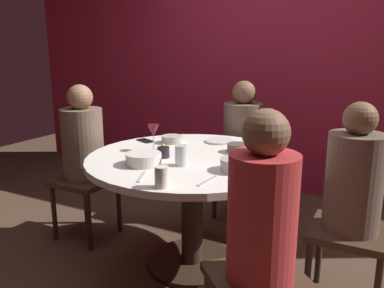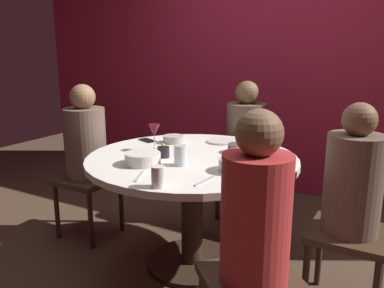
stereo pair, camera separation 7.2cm
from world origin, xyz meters
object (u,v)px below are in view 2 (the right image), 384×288
(dining_table, at_px, (192,180))
(cup_near_candle, at_px, (262,138))
(bowl_serving_large, at_px, (272,160))
(cup_by_right_diner, at_px, (158,177))
(bowl_sauce_side, at_px, (238,148))
(wine_glass, at_px, (154,131))
(cell_phone, at_px, (147,140))
(dinner_plate, at_px, (222,141))
(seated_diner_right, at_px, (353,188))
(bowl_small_white, at_px, (236,165))
(seated_diner_front_right, at_px, (256,221))
(bowl_rice_portion, at_px, (174,139))
(seated_diner_left, at_px, (86,145))
(seated_diner_back, at_px, (246,135))
(bowl_salad_center, at_px, (143,158))
(cup_by_left_diner, at_px, (180,155))
(candle_holder, at_px, (163,152))

(dining_table, distance_m, cup_near_candle, 0.59)
(bowl_serving_large, bearing_deg, cup_by_right_diner, -119.00)
(cup_near_candle, bearing_deg, bowl_sauce_side, -108.30)
(bowl_sauce_side, distance_m, cup_near_candle, 0.24)
(wine_glass, bearing_deg, cell_phone, 135.40)
(wine_glass, bearing_deg, dinner_plate, 55.16)
(dining_table, xyz_separation_m, seated_diner_right, (0.96, 0.00, 0.11))
(bowl_small_white, height_order, bowl_sauce_side, bowl_small_white)
(cup_near_candle, bearing_deg, seated_diner_front_right, -71.40)
(bowl_rice_portion, bearing_deg, bowl_sauce_side, -2.91)
(seated_diner_left, height_order, cup_by_right_diner, seated_diner_left)
(seated_diner_left, bearing_deg, dining_table, 0.00)
(seated_diner_left, relative_size, bowl_serving_large, 6.55)
(seated_diner_back, distance_m, cell_phone, 0.86)
(seated_diner_front_right, height_order, bowl_serving_large, seated_diner_front_right)
(dining_table, bearing_deg, wine_glass, 177.41)
(bowl_serving_large, xyz_separation_m, bowl_rice_portion, (-0.79, 0.18, -0.00))
(dining_table, relative_size, bowl_salad_center, 6.33)
(seated_diner_back, xyz_separation_m, bowl_small_white, (0.36, -1.06, 0.07))
(seated_diner_left, relative_size, seated_diner_front_right, 0.98)
(cell_phone, xyz_separation_m, bowl_sauce_side, (0.71, 0.02, 0.02))
(bowl_serving_large, relative_size, cup_by_right_diner, 1.67)
(bowl_small_white, relative_size, bowl_sauce_side, 1.33)
(bowl_sauce_side, bearing_deg, wine_glass, -156.74)
(cell_phone, bearing_deg, cup_by_left_diner, 73.85)
(bowl_salad_center, distance_m, bowl_small_white, 0.55)
(seated_diner_back, distance_m, dinner_plate, 0.47)
(bowl_sauce_side, xyz_separation_m, cup_near_candle, (0.08, 0.23, 0.03))
(bowl_small_white, bearing_deg, bowl_salad_center, -164.70)
(bowl_rice_portion, bearing_deg, bowl_small_white, -31.79)
(bowl_serving_large, relative_size, bowl_salad_center, 0.85)
(seated_diner_left, relative_size, cup_by_left_diner, 9.79)
(seated_diner_front_right, xyz_separation_m, bowl_sauce_side, (-0.46, 0.91, 0.05))
(seated_diner_back, bearing_deg, seated_diner_front_right, 23.12)
(bowl_sauce_side, height_order, cup_by_left_diner, cup_by_left_diner)
(bowl_small_white, relative_size, cup_near_candle, 1.63)
(cup_by_right_diner, bearing_deg, bowl_small_white, 62.20)
(seated_diner_front_right, relative_size, bowl_rice_portion, 8.03)
(bowl_small_white, bearing_deg, dining_table, 157.58)
(seated_diner_right, bearing_deg, cup_near_candle, -34.87)
(seated_diner_back, distance_m, bowl_salad_center, 1.22)
(seated_diner_left, height_order, bowl_small_white, seated_diner_left)
(dining_table, relative_size, cell_phone, 9.50)
(bowl_rice_portion, bearing_deg, dinner_plate, 31.01)
(seated_diner_back, relative_size, wine_glass, 6.60)
(seated_diner_left, xyz_separation_m, candle_holder, (0.76, -0.11, 0.07))
(seated_diner_right, height_order, cup_by_left_diner, seated_diner_right)
(candle_holder, distance_m, bowl_small_white, 0.51)
(bowl_salad_center, height_order, cup_by_right_diner, cup_by_right_diner)
(dinner_plate, height_order, bowl_sauce_side, bowl_sauce_side)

